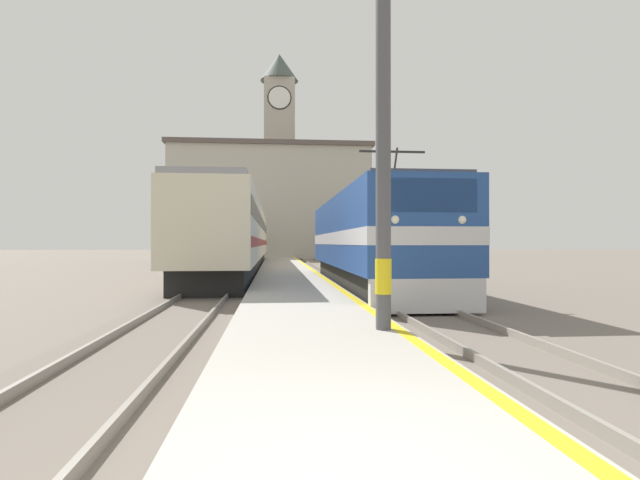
{
  "coord_description": "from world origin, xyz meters",
  "views": [
    {
      "loc": [
        -0.73,
        -3.1,
        1.73
      ],
      "look_at": [
        1.68,
        22.73,
        1.89
      ],
      "focal_mm": 28.0,
      "sensor_mm": 36.0,
      "label": 1
    }
  ],
  "objects_px": {
    "locomotive_train": "(370,240)",
    "catenary_mast": "(386,74)",
    "passenger_train": "(240,236)",
    "clock_tower": "(279,149)"
  },
  "relations": [
    {
      "from": "catenary_mast",
      "to": "passenger_train",
      "type": "bearing_deg",
      "value": 99.67
    },
    {
      "from": "passenger_train",
      "to": "clock_tower",
      "type": "distance_m",
      "value": 36.04
    },
    {
      "from": "passenger_train",
      "to": "catenary_mast",
      "type": "xyz_separation_m",
      "value": [
        4.05,
        -23.75,
        2.45
      ]
    },
    {
      "from": "locomotive_train",
      "to": "catenary_mast",
      "type": "distance_m",
      "value": 10.63
    },
    {
      "from": "catenary_mast",
      "to": "clock_tower",
      "type": "distance_m",
      "value": 58.4
    },
    {
      "from": "passenger_train",
      "to": "catenary_mast",
      "type": "height_order",
      "value": "catenary_mast"
    },
    {
      "from": "catenary_mast",
      "to": "locomotive_train",
      "type": "bearing_deg",
      "value": 80.55
    },
    {
      "from": "locomotive_train",
      "to": "passenger_train",
      "type": "xyz_separation_m",
      "value": [
        -5.73,
        13.63,
        0.32
      ]
    },
    {
      "from": "locomotive_train",
      "to": "clock_tower",
      "type": "distance_m",
      "value": 49.14
    },
    {
      "from": "locomotive_train",
      "to": "catenary_mast",
      "type": "bearing_deg",
      "value": -99.45
    }
  ]
}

